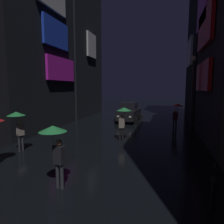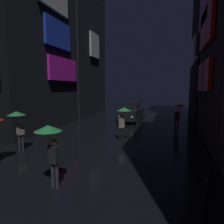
# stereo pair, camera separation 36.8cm
# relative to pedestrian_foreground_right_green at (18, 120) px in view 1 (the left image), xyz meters

# --- Properties ---
(building_left_mid) EXTENTS (4.25, 8.60, 14.07)m
(building_left_mid) POSITION_rel_pedestrian_foreground_right_green_xyz_m (-3.33, 5.31, 5.37)
(building_left_mid) COLOR black
(building_left_mid) RESTS_ON ground
(building_left_far) EXTENTS (4.25, 8.25, 25.36)m
(building_left_far) POSITION_rel_pedestrian_foreground_right_green_xyz_m (-3.35, 14.12, 11.01)
(building_left_far) COLOR black
(building_left_far) RESTS_ON ground
(building_right_far) EXTENTS (4.25, 7.63, 21.23)m
(building_right_far) POSITION_rel_pedestrian_foreground_right_green_xyz_m (11.63, 13.81, 8.94)
(building_right_far) COLOR black
(building_right_far) RESTS_ON ground
(pedestrian_foreground_right_green) EXTENTS (0.90, 0.90, 2.12)m
(pedestrian_foreground_right_green) POSITION_rel_pedestrian_foreground_right_green_xyz_m (0.00, 0.00, 0.00)
(pedestrian_foreground_right_green) COLOR #2D2D38
(pedestrian_foreground_right_green) RESTS_ON ground
(pedestrian_foreground_left_green) EXTENTS (0.90, 0.90, 2.12)m
(pedestrian_foreground_left_green) POSITION_rel_pedestrian_foreground_right_green_xyz_m (3.89, -2.89, 0.00)
(pedestrian_foreground_left_green) COLOR #2D2D38
(pedestrian_foreground_left_green) RESTS_ON ground
(pedestrian_far_right_red) EXTENTS (0.90, 0.90, 2.12)m
(pedestrian_far_right_red) POSITION_rel_pedestrian_foreground_right_green_xyz_m (8.19, 7.50, 0.00)
(pedestrian_far_right_red) COLOR #2D2D38
(pedestrian_far_right_red) RESTS_ON ground
(pedestrian_midstreet_left_green) EXTENTS (0.90, 0.90, 2.12)m
(pedestrian_midstreet_left_green) POSITION_rel_pedestrian_foreground_right_green_xyz_m (4.81, 3.50, 0.00)
(pedestrian_midstreet_left_green) COLOR black
(pedestrian_midstreet_left_green) RESTS_ON ground
(bicycle_parked_at_storefront) EXTENTS (0.50, 1.78, 0.96)m
(bicycle_parked_at_storefront) POSITION_rel_pedestrian_foreground_right_green_xyz_m (8.74, -2.43, -1.28)
(bicycle_parked_at_storefront) COLOR black
(bicycle_parked_at_storefront) RESTS_ON ground
(car_distant) EXTENTS (2.36, 4.20, 1.92)m
(car_distant) POSITION_rel_pedestrian_foreground_right_green_xyz_m (3.87, 10.83, -0.74)
(car_distant) COLOR black
(car_distant) RESTS_ON ground
(streetlamp_right_far) EXTENTS (0.36, 0.36, 5.55)m
(streetlamp_right_far) POSITION_rel_pedestrian_foreground_right_green_xyz_m (9.14, 6.80, 1.80)
(streetlamp_right_far) COLOR #2D2D33
(streetlamp_right_far) RESTS_ON ground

